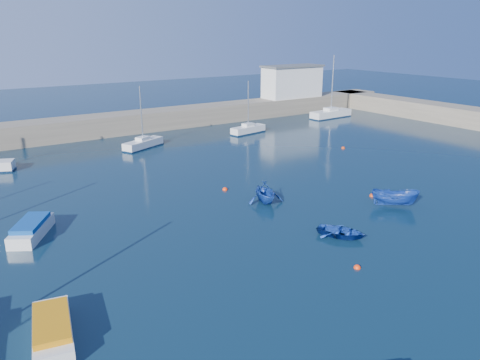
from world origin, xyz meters
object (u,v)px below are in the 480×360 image
dinghy_left (265,192)px  dinghy_right (395,198)px  sailboat_6 (143,144)px  harbor_office (292,82)px  dinghy_center (341,232)px  motorboat_1 (31,229)px  motorboat_0 (52,330)px  sailboat_7 (248,129)px  sailboat_8 (331,114)px

dinghy_left → dinghy_right: size_ratio=0.92×
sailboat_6 → dinghy_left: bearing=156.8°
harbor_office → dinghy_center: 50.73m
dinghy_center → dinghy_left: dinghy_left is taller
motorboat_1 → dinghy_center: 20.85m
sailboat_6 → motorboat_0: bearing=125.5°
sailboat_7 → sailboat_8: (17.94, 2.66, 0.09)m
sailboat_6 → dinghy_left: (0.98, -22.85, 0.33)m
sailboat_7 → motorboat_0: bearing=123.7°
sailboat_8 → dinghy_left: bearing=125.2°
sailboat_6 → dinghy_right: 30.58m
motorboat_0 → dinghy_left: size_ratio=1.46×
harbor_office → dinghy_center: harbor_office is taller
sailboat_6 → sailboat_8: sailboat_8 is taller
sailboat_8 → motorboat_1: (-49.07, -22.09, -0.11)m
motorboat_0 → dinghy_center: 18.77m
harbor_office → motorboat_1: size_ratio=2.11×
harbor_office → dinghy_right: (-21.89, -39.16, -4.40)m
motorboat_1 → dinghy_left: size_ratio=1.43×
harbor_office → motorboat_1: (-46.88, -29.34, -4.57)m
motorboat_1 → dinghy_right: 26.86m
dinghy_center → dinghy_right: size_ratio=0.89×
motorboat_1 → dinghy_center: motorboat_1 is taller
sailboat_6 → sailboat_8: 33.15m
harbor_office → dinghy_left: bearing=-132.4°
dinghy_center → dinghy_left: bearing=62.5°
sailboat_7 → dinghy_center: sailboat_7 is taller
sailboat_8 → dinghy_center: sailboat_8 is taller
motorboat_0 → dinghy_center: bearing=13.0°
dinghy_left → dinghy_center: bearing=-73.0°
harbor_office → sailboat_6: (-30.86, -9.92, -4.56)m
motorboat_1 → dinghy_center: size_ratio=1.48×
sailboat_8 → motorboat_0: size_ratio=2.01×
sailboat_8 → motorboat_0: sailboat_8 is taller
sailboat_8 → motorboat_1: bearing=110.9°
sailboat_6 → dinghy_center: size_ratio=2.26×
harbor_office → motorboat_1: bearing=-148.0°
harbor_office → dinghy_left: (-29.88, -32.77, -4.23)m
harbor_office → sailboat_6: size_ratio=1.37×
dinghy_center → sailboat_6: bearing=62.7°
sailboat_6 → sailboat_8: size_ratio=0.75×
sailboat_6 → motorboat_1: sailboat_6 is taller
sailboat_8 → motorboat_0: (-50.51, -34.44, -0.16)m
sailboat_7 → dinghy_left: sailboat_7 is taller
sailboat_6 → motorboat_0: size_ratio=1.50×
motorboat_0 → dinghy_right: (26.44, 2.53, 0.22)m
sailboat_7 → dinghy_center: bearing=145.4°
motorboat_0 → dinghy_right: dinghy_right is taller
sailboat_8 → dinghy_center: 46.31m
motorboat_0 → dinghy_left: dinghy_left is taller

